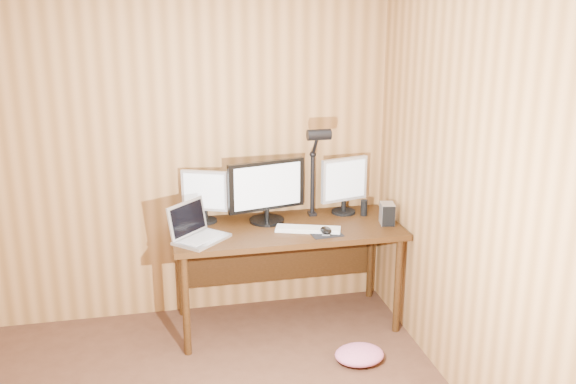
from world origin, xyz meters
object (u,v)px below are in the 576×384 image
object	(u,v)px
laptop	(196,230)
mouse	(326,231)
hard_drive	(387,214)
desk_lamp	(316,159)
monitor_center	(267,191)
desk	(284,239)
speaker	(364,208)
keyboard	(308,229)
phone	(326,233)
monitor_right	(344,184)
monitor_left	(205,195)

from	to	relation	value
laptop	mouse	bearing A→B (deg)	-51.06
hard_drive	desk_lamp	distance (m)	0.64
monitor_center	mouse	bearing A→B (deg)	-56.78
mouse	desk_lamp	world-z (taller)	desk_lamp
hard_drive	desk_lamp	size ratio (longest dim) A/B	0.21
desk	monitor_center	bearing A→B (deg)	152.14
monitor_center	speaker	size ratio (longest dim) A/B	4.77
desk	keyboard	world-z (taller)	keyboard
phone	desk_lamp	distance (m)	0.54
desk	laptop	size ratio (longest dim) A/B	3.68
desk_lamp	monitor_right	bearing A→B (deg)	22.33
monitor_left	mouse	xyz separation A→B (m)	(0.78, -0.42, -0.18)
monitor_center	hard_drive	size ratio (longest dim) A/B	3.72
speaker	monitor_left	bearing A→B (deg)	175.07
keyboard	mouse	xyz separation A→B (m)	(0.10, -0.09, 0.01)
laptop	monitor_center	bearing A→B (deg)	-20.37
laptop	mouse	world-z (taller)	laptop
keyboard	phone	size ratio (longest dim) A/B	4.06
hard_drive	speaker	xyz separation A→B (m)	(-0.10, 0.21, -0.02)
monitor_left	keyboard	world-z (taller)	monitor_left
keyboard	desk_lamp	xyz separation A→B (m)	(0.11, 0.23, 0.44)
desk	laptop	bearing A→B (deg)	-163.91
monitor_left	mouse	world-z (taller)	monitor_left
monitor_center	phone	size ratio (longest dim) A/B	4.94
monitor_left	mouse	size ratio (longest dim) A/B	3.28
laptop	phone	world-z (taller)	laptop
keyboard	mouse	bearing A→B (deg)	-22.37
monitor_center	speaker	xyz separation A→B (m)	(0.73, -0.02, -0.17)
monitor_center	phone	bearing A→B (deg)	-56.22
monitor_left	phone	xyz separation A→B (m)	(0.79, -0.41, -0.20)
monitor_center	mouse	xyz separation A→B (m)	(0.35, -0.33, -0.21)
keyboard	laptop	bearing A→B (deg)	-161.12
desk	monitor_right	size ratio (longest dim) A/B	3.77
monitor_right	mouse	distance (m)	0.51
keyboard	speaker	distance (m)	0.53
speaker	desk	bearing A→B (deg)	-175.75
laptop	keyboard	xyz separation A→B (m)	(0.77, 0.00, -0.05)
monitor_right	phone	world-z (taller)	monitor_right
speaker	mouse	bearing A→B (deg)	-140.08
speaker	monitor_center	bearing A→B (deg)	178.75
desk	monitor_right	distance (m)	0.61
desk	monitor_right	xyz separation A→B (m)	(0.48, 0.13, 0.35)
hard_drive	speaker	world-z (taller)	hard_drive
desk	keyboard	bearing A→B (deg)	-54.49
mouse	phone	distance (m)	0.02
hard_drive	phone	size ratio (longest dim) A/B	1.33
monitor_center	keyboard	world-z (taller)	monitor_center
keyboard	monitor_center	bearing A→B (deg)	153.90
monitor_left	phone	distance (m)	0.91
monitor_center	monitor_right	world-z (taller)	monitor_center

